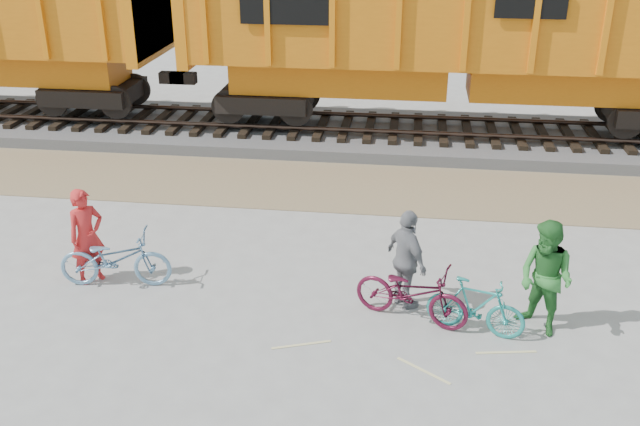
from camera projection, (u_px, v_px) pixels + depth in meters
The scene contains 11 objects.
ground at pixel (372, 321), 11.19m from camera, with size 120.00×120.00×0.00m, color #9E9E99.
gravel_strip at pixel (388, 189), 16.16m from camera, with size 120.00×3.00×0.02m, color #907759.
ballast_bed at pixel (393, 135), 19.27m from camera, with size 120.00×4.00×0.30m, color slate.
track at pixel (394, 124), 19.14m from camera, with size 120.00×2.60×0.24m.
hopper_car_center at pixel (461, 29), 17.91m from camera, with size 14.00×3.13×4.65m.
bicycle_blue at pixel (115, 259), 12.02m from camera, with size 0.66×1.89×0.99m, color #638EB1.
bicycle_teal at pixel (476, 307), 10.72m from camera, with size 0.42×1.50×0.90m, color teal.
bicycle_maroon at pixel (411, 293), 11.03m from camera, with size 0.64×1.84×0.97m, color #4D0F26.
person_solo at pixel (87, 236), 12.03m from camera, with size 0.61×0.40×1.68m, color red.
person_man at pixel (546, 278), 10.59m from camera, with size 0.88×0.68×1.80m, color #2C732F.
person_woman at pixel (407, 260), 11.25m from camera, with size 0.98×0.41×1.68m, color gray.
Camera 1 is at (0.43, -9.54, 6.13)m, focal length 40.00 mm.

